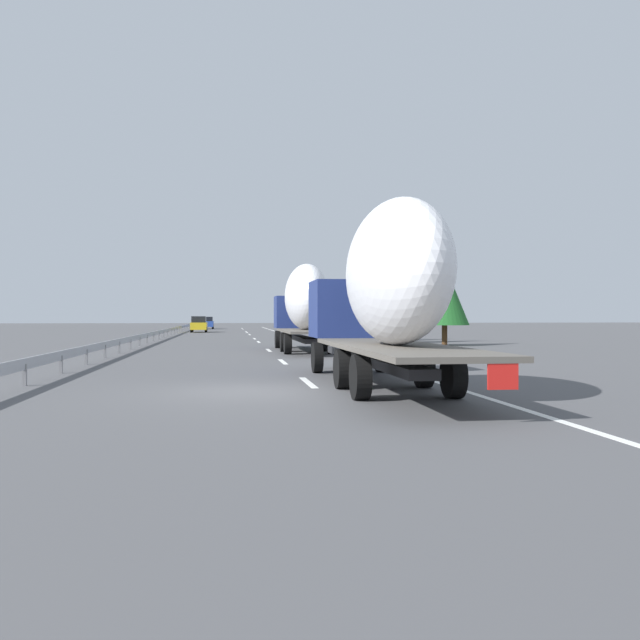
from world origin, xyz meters
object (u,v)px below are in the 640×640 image
car_yellow_coupe (199,324)px  road_sign (311,312)px  truck_lead (304,304)px  car_blue_sedan (207,323)px  truck_trailing (384,289)px

car_yellow_coupe → road_sign: (-23.30, -10.50, 1.32)m
car_yellow_coupe → road_sign: bearing=-155.7°
truck_lead → car_blue_sedan: (65.66, 7.04, -1.64)m
road_sign → truck_trailing: bearing=175.6°
truck_lead → road_sign: truck_lead is taller
truck_trailing → car_blue_sedan: truck_trailing is taller
truck_trailing → car_yellow_coupe: size_ratio=3.06×
car_blue_sedan → truck_lead: bearing=-173.9°
truck_trailing → car_yellow_coupe: bearing=6.6°
truck_trailing → road_sign: bearing=-4.4°
car_yellow_coupe → car_blue_sedan: (20.79, -0.36, -0.03)m
truck_lead → road_sign: (21.57, -3.10, -0.29)m
car_yellow_coupe → road_sign: 25.59m
truck_lead → road_sign: 21.79m
truck_lead → road_sign: size_ratio=3.69×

